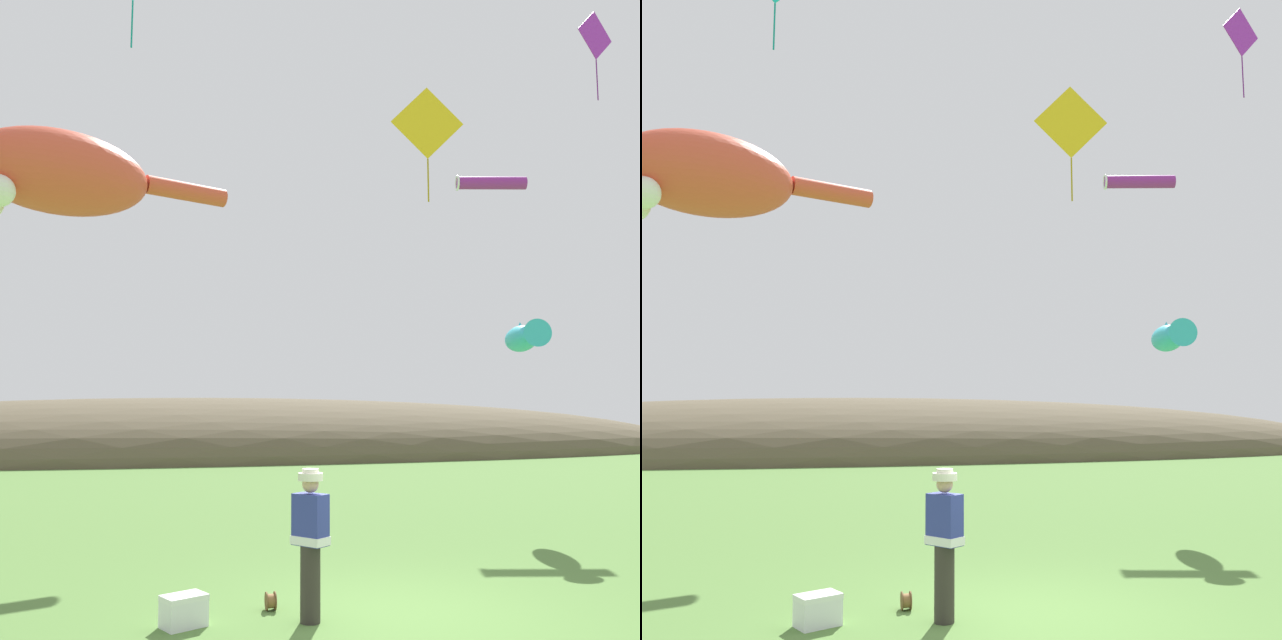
% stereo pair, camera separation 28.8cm
% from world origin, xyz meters
% --- Properties ---
extents(ground_plane, '(120.00, 120.00, 0.00)m').
position_xyz_m(ground_plane, '(0.00, 0.00, 0.00)').
color(ground_plane, '#517A38').
extents(distant_hill_ridge, '(57.71, 15.50, 5.85)m').
position_xyz_m(distant_hill_ridge, '(0.00, 29.25, 0.00)').
color(distant_hill_ridge, brown).
rests_on(distant_hill_ridge, ground).
extents(festival_attendant, '(0.46, 0.49, 1.77)m').
position_xyz_m(festival_attendant, '(-1.09, -0.06, 0.95)').
color(festival_attendant, '#332D28').
rests_on(festival_attendant, ground).
extents(kite_spool, '(0.12, 0.23, 0.23)m').
position_xyz_m(kite_spool, '(-1.46, 0.54, 0.11)').
color(kite_spool, olive).
rests_on(kite_spool, ground).
extents(picnic_cooler, '(0.58, 0.51, 0.36)m').
position_xyz_m(picnic_cooler, '(-2.55, 0.11, 0.18)').
color(picnic_cooler, white).
rests_on(picnic_cooler, ground).
extents(kite_giant_cat, '(6.57, 3.24, 2.10)m').
position_xyz_m(kite_giant_cat, '(-5.39, 6.65, 7.39)').
color(kite_giant_cat, '#E04C33').
extents(kite_fish_windsock, '(1.15, 2.28, 0.68)m').
position_xyz_m(kite_fish_windsock, '(5.06, 5.68, 4.03)').
color(kite_fish_windsock, '#33B2CC').
extents(kite_tube_streamer, '(2.01, 0.83, 0.44)m').
position_xyz_m(kite_tube_streamer, '(6.23, 9.31, 8.78)').
color(kite_tube_streamer, '#8C268C').
extents(kite_diamond_violet, '(1.03, 0.34, 1.97)m').
position_xyz_m(kite_diamond_violet, '(5.98, 3.93, 10.29)').
color(kite_diamond_violet, purple).
extents(kite_diamond_gold, '(1.50, 0.22, 2.42)m').
position_xyz_m(kite_diamond_gold, '(2.37, 4.50, 8.25)').
color(kite_diamond_gold, yellow).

